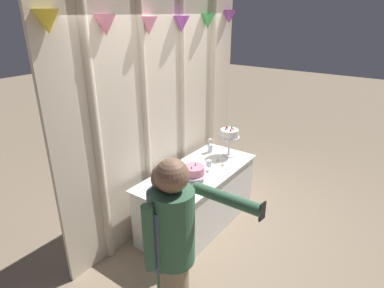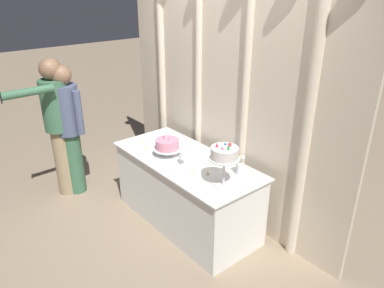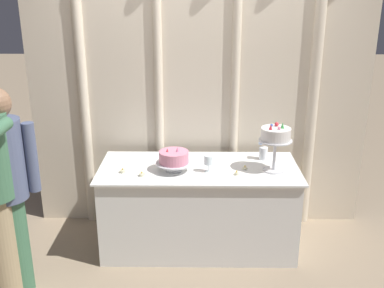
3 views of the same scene
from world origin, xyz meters
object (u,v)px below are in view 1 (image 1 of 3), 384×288
(tealight_near_right, at_px, (223,165))
(guest_man_pink_jacket, at_px, (169,245))
(flower_vase, at_px, (210,146))
(tealight_far_left, at_px, (174,196))
(cake_display_nearleft, at_px, (194,171))
(guest_girl_blue_dress, at_px, (175,249))
(tealight_near_left, at_px, (189,191))
(tealight_far_right, at_px, (218,160))
(cake_display_nearright, at_px, (229,135))
(wine_glass, at_px, (209,164))
(cake_table, at_px, (198,198))

(tealight_near_right, bearing_deg, guest_man_pink_jacket, -163.49)
(flower_vase, bearing_deg, tealight_far_left, -165.16)
(cake_display_nearleft, bearing_deg, guest_man_pink_jacket, -153.45)
(flower_vase, relative_size, tealight_near_right, 4.89)
(tealight_near_right, height_order, guest_girl_blue_dress, guest_girl_blue_dress)
(tealight_near_left, bearing_deg, guest_man_pink_jacket, -152.61)
(tealight_far_left, distance_m, tealight_far_right, 1.00)
(cake_display_nearright, bearing_deg, tealight_near_right, -163.23)
(cake_display_nearright, bearing_deg, tealight_near_left, -173.57)
(wine_glass, bearing_deg, tealight_near_left, -170.39)
(tealight_far_left, height_order, tealight_far_right, tealight_far_left)
(flower_vase, bearing_deg, tealight_near_right, -126.16)
(tealight_far_right, bearing_deg, flower_vase, 52.59)
(flower_vase, relative_size, tealight_near_left, 3.82)
(cake_display_nearright, distance_m, guest_girl_blue_dress, 2.13)
(flower_vase, distance_m, tealight_far_left, 1.22)
(cake_display_nearright, distance_m, tealight_near_left, 1.11)
(cake_display_nearright, bearing_deg, cake_display_nearleft, -179.21)
(tealight_far_right, bearing_deg, guest_man_pink_jacket, -160.65)
(tealight_near_left, xyz_separation_m, tealight_near_right, (0.76, 0.03, 0.00))
(wine_glass, distance_m, tealight_near_right, 0.25)
(cake_display_nearleft, xyz_separation_m, tealight_near_left, (-0.25, -0.11, -0.10))
(guest_man_pink_jacket, relative_size, guest_girl_blue_dress, 0.95)
(cake_display_nearleft, relative_size, tealight_near_right, 7.42)
(tealight_near_left, distance_m, tealight_near_right, 0.76)
(tealight_far_right, xyz_separation_m, guest_man_pink_jacket, (-1.73, -0.61, 0.11))
(wine_glass, relative_size, tealight_near_right, 3.53)
(cake_display_nearleft, relative_size, flower_vase, 1.52)
(cake_display_nearright, height_order, tealight_near_left, cake_display_nearright)
(wine_glass, relative_size, guest_girl_blue_dress, 0.09)
(wine_glass, distance_m, guest_girl_blue_dress, 1.62)
(cake_display_nearleft, bearing_deg, wine_glass, -3.93)
(guest_girl_blue_dress, bearing_deg, tealight_far_right, 21.68)
(cake_display_nearright, height_order, wine_glass, cake_display_nearright)
(cake_display_nearright, relative_size, tealight_far_left, 8.00)
(cake_display_nearright, bearing_deg, flower_vase, 101.14)
(cake_display_nearright, xyz_separation_m, tealight_far_right, (-0.23, 0.02, -0.28))
(cake_table, bearing_deg, flower_vase, 18.88)
(tealight_far_left, relative_size, guest_man_pink_jacket, 0.03)
(tealight_far_left, bearing_deg, cake_display_nearleft, 5.60)
(cake_table, distance_m, tealight_near_right, 0.51)
(cake_display_nearleft, relative_size, guest_man_pink_jacket, 0.19)
(flower_vase, bearing_deg, guest_man_pink_jacket, -156.16)
(cake_table, xyz_separation_m, tealight_near_right, (0.30, -0.16, 0.38))
(tealight_near_left, distance_m, tealight_far_right, 0.85)
(wine_glass, height_order, tealight_far_right, wine_glass)
(cake_display_nearleft, height_order, guest_man_pink_jacket, guest_man_pink_jacket)
(tealight_near_left, relative_size, guest_man_pink_jacket, 0.03)
(cake_table, distance_m, wine_glass, 0.49)
(guest_girl_blue_dress, bearing_deg, tealight_near_right, 19.11)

